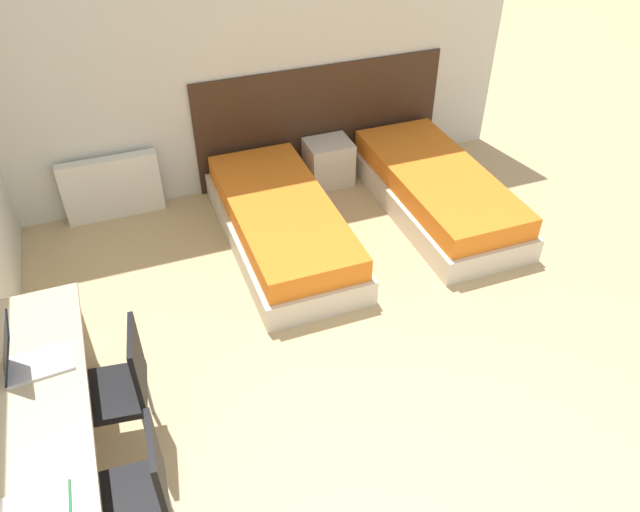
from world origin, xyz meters
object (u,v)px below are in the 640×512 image
(chair_near_laptop, at_px, (120,385))
(bed_near_window, at_px, (282,224))
(nightstand, at_px, (328,162))
(chair_near_notebook, at_px, (137,492))
(bed_near_door, at_px, (436,191))
(laptop, at_px, (28,358))

(chair_near_laptop, bearing_deg, bed_near_window, 54.75)
(chair_near_laptop, bearing_deg, nightstand, 55.04)
(bed_near_window, xyz_separation_m, chair_near_notebook, (-1.47, -2.30, 0.30))
(bed_near_window, relative_size, nightstand, 4.64)
(bed_near_window, distance_m, bed_near_door, 1.49)
(bed_near_window, height_order, nightstand, nightstand)
(bed_near_door, relative_size, chair_near_notebook, 2.28)
(chair_near_notebook, bearing_deg, bed_near_door, 40.95)
(bed_near_window, xyz_separation_m, laptop, (-1.89, -1.50, 0.59))
(bed_near_door, height_order, nightstand, nightstand)
(nightstand, distance_m, chair_near_notebook, 3.85)
(nightstand, height_order, chair_near_laptop, chair_near_laptop)
(nightstand, relative_size, laptop, 1.17)
(bed_near_door, relative_size, chair_near_laptop, 2.28)
(bed_near_door, height_order, chair_near_laptop, chair_near_laptop)
(bed_near_window, distance_m, laptop, 2.48)
(chair_near_laptop, relative_size, laptop, 2.39)
(chair_near_laptop, height_order, laptop, laptop)
(bed_near_window, distance_m, chair_near_notebook, 2.75)
(laptop, bearing_deg, bed_near_window, 34.20)
(bed_near_door, bearing_deg, bed_near_window, 180.00)
(nightstand, relative_size, chair_near_notebook, 0.49)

